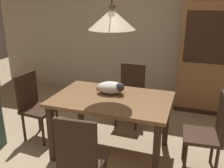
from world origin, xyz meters
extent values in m
cube|color=beige|center=(0.00, 2.65, 1.45)|extent=(6.40, 0.10, 2.90)
cube|color=brown|center=(0.11, 0.56, 0.73)|extent=(1.40, 0.90, 0.04)
cube|color=#382316|center=(-0.51, 0.17, 0.35)|extent=(0.07, 0.07, 0.71)
cube|color=#382316|center=(0.73, 0.17, 0.35)|extent=(0.07, 0.07, 0.71)
cube|color=#382316|center=(-0.51, 0.95, 0.35)|extent=(0.07, 0.07, 0.71)
cube|color=#382316|center=(0.73, 0.95, 0.35)|extent=(0.07, 0.07, 0.71)
cube|color=#382316|center=(1.16, 0.56, 0.43)|extent=(0.43, 0.43, 0.04)
cube|color=#322014|center=(1.34, 0.57, 0.69)|extent=(0.07, 0.38, 0.48)
cylinder|color=#382316|center=(0.99, 0.70, 0.21)|extent=(0.04, 0.04, 0.41)
cylinder|color=#382316|center=(1.02, 0.38, 0.21)|extent=(0.04, 0.04, 0.41)
cylinder|color=#382316|center=(1.31, 0.73, 0.21)|extent=(0.04, 0.04, 0.41)
cylinder|color=#382316|center=(1.33, 0.41, 0.21)|extent=(0.04, 0.04, 0.41)
cube|color=#382316|center=(0.11, 1.36, 0.43)|extent=(0.41, 0.41, 0.04)
cube|color=#322014|center=(0.12, 1.54, 0.69)|extent=(0.38, 0.05, 0.48)
cylinder|color=#382316|center=(-0.05, 1.20, 0.21)|extent=(0.04, 0.04, 0.41)
cylinder|color=#382316|center=(0.27, 1.19, 0.21)|extent=(0.04, 0.04, 0.41)
cylinder|color=#382316|center=(-0.04, 1.52, 0.21)|extent=(0.04, 0.04, 0.41)
cylinder|color=#382316|center=(0.28, 1.51, 0.21)|extent=(0.04, 0.04, 0.41)
cube|color=#382316|center=(0.11, -0.24, 0.43)|extent=(0.43, 0.43, 0.04)
cube|color=#322014|center=(0.13, -0.42, 0.69)|extent=(0.38, 0.07, 0.48)
cylinder|color=#382316|center=(-0.06, -0.10, 0.21)|extent=(0.04, 0.04, 0.41)
cube|color=#382316|center=(-0.94, 0.56, 0.43)|extent=(0.43, 0.43, 0.04)
cube|color=#322014|center=(-1.12, 0.57, 0.69)|extent=(0.06, 0.38, 0.48)
cylinder|color=#382316|center=(-0.79, 0.38, 0.21)|extent=(0.04, 0.04, 0.41)
cylinder|color=#382316|center=(-0.77, 0.70, 0.21)|extent=(0.04, 0.04, 0.41)
cylinder|color=#382316|center=(-1.11, 0.41, 0.21)|extent=(0.04, 0.04, 0.41)
cylinder|color=#382316|center=(-1.09, 0.73, 0.21)|extent=(0.04, 0.04, 0.41)
ellipsoid|color=silver|center=(0.05, 0.69, 0.82)|extent=(0.38, 0.28, 0.15)
sphere|color=#333338|center=(0.18, 0.67, 0.85)|extent=(0.11, 0.11, 0.11)
cylinder|color=#333338|center=(-0.07, 0.75, 0.78)|extent=(0.18, 0.04, 0.04)
cone|color=beige|center=(0.11, 0.56, 1.66)|extent=(0.52, 0.52, 0.22)
cylinder|color=#513D23|center=(0.11, 0.56, 1.79)|extent=(0.08, 0.08, 0.04)
cube|color=olive|center=(1.29, 2.32, 0.93)|extent=(1.10, 0.44, 1.85)
cube|color=#382316|center=(1.29, 2.10, 1.29)|extent=(0.97, 0.01, 0.81)
cube|color=#382316|center=(1.29, 2.32, 0.04)|extent=(1.12, 0.45, 0.08)
camera|label=1|loc=(1.01, -2.03, 1.86)|focal=39.64mm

